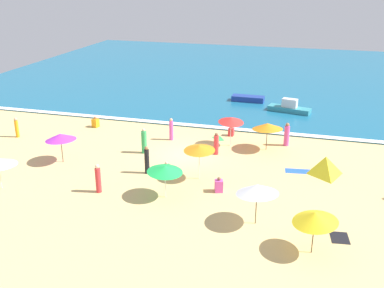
{
  "coord_description": "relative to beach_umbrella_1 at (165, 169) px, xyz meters",
  "views": [
    {
      "loc": [
        8.56,
        -28.71,
        12.27
      ],
      "look_at": [
        0.4,
        0.23,
        0.8
      ],
      "focal_mm": 42.8,
      "sensor_mm": 36.0,
      "label": 1
    }
  ],
  "objects": [
    {
      "name": "ground_plane",
      "position": [
        -0.69,
        6.44,
        -1.76
      ],
      "size": [
        60.0,
        60.0,
        0.0
      ],
      "primitive_type": "plane",
      "color": "#D8B775"
    },
    {
      "name": "ocean_water",
      "position": [
        -0.69,
        34.44,
        -1.71
      ],
      "size": [
        60.0,
        44.0,
        0.1
      ],
      "primitive_type": "cube",
      "color": "#196084",
      "rests_on": "ground_plane"
    },
    {
      "name": "wave_breaker_foam",
      "position": [
        -0.69,
        12.74,
        -1.65
      ],
      "size": [
        57.0,
        0.7,
        0.01
      ],
      "primitive_type": "cube",
      "color": "white",
      "rests_on": "ocean_water"
    },
    {
      "name": "beach_umbrella_1",
      "position": [
        0.0,
        0.0,
        0.0
      ],
      "size": [
        2.71,
        2.7,
        2.0
      ],
      "color": "silver",
      "rests_on": "ground_plane"
    },
    {
      "name": "beach_umbrella_2",
      "position": [
        8.31,
        -3.4,
        0.1
      ],
      "size": [
        2.85,
        2.83,
        2.23
      ],
      "color": "#4C3823",
      "rests_on": "ground_plane"
    },
    {
      "name": "beach_umbrella_3",
      "position": [
        -8.41,
        3.0,
        0.06
      ],
      "size": [
        2.82,
        2.81,
        2.1
      ],
      "color": "#4C3823",
      "rests_on": "ground_plane"
    },
    {
      "name": "beach_umbrella_4",
      "position": [
        5.42,
        -1.51,
        0.21
      ],
      "size": [
        3.1,
        3.1,
        2.32
      ],
      "color": "#4C3823",
      "rests_on": "ground_plane"
    },
    {
      "name": "beach_umbrella_5",
      "position": [
        1.98,
        9.16,
        0.26
      ],
      "size": [
        2.63,
        2.63,
        2.29
      ],
      "color": "silver",
      "rests_on": "ground_plane"
    },
    {
      "name": "beach_umbrella_6",
      "position": [
        4.65,
        9.07,
        0.04
      ],
      "size": [
        3.11,
        3.11,
        2.09
      ],
      "color": "#4C3823",
      "rests_on": "ground_plane"
    },
    {
      "name": "beach_umbrella_8",
      "position": [
        1.23,
        2.94,
        0.3
      ],
      "size": [
        2.22,
        2.23,
        2.27
      ],
      "color": "silver",
      "rests_on": "ground_plane"
    },
    {
      "name": "beach_tent",
      "position": [
        8.79,
        5.87,
        -1.17
      ],
      "size": [
        2.23,
        2.56,
        1.18
      ],
      "color": "yellow",
      "rests_on": "ground_plane"
    },
    {
      "name": "beachgoer_0",
      "position": [
        -2.65,
        9.15,
        -0.93
      ],
      "size": [
        0.35,
        0.35,
        1.74
      ],
      "color": "#D84CA5",
      "rests_on": "ground_plane"
    },
    {
      "name": "beachgoer_1",
      "position": [
        -3.66,
        6.07,
        -0.9
      ],
      "size": [
        0.44,
        0.44,
        1.84
      ],
      "color": "green",
      "rests_on": "ground_plane"
    },
    {
      "name": "beachgoer_2",
      "position": [
        1.6,
        11.33,
        -1.41
      ],
      "size": [
        0.45,
        0.45,
        0.83
      ],
      "color": "red",
      "rests_on": "ground_plane"
    },
    {
      "name": "beachgoer_3",
      "position": [
        -3.99,
        -0.45,
        -0.91
      ],
      "size": [
        0.46,
        0.46,
        1.77
      ],
      "color": "red",
      "rests_on": "ground_plane"
    },
    {
      "name": "beachgoer_4",
      "position": [
        -0.94,
        2.99,
        -1.37
      ],
      "size": [
        0.53,
        0.53,
        0.89
      ],
      "color": "green",
      "rests_on": "ground_plane"
    },
    {
      "name": "beachgoer_5",
      "position": [
        5.98,
        10.33,
        -0.93
      ],
      "size": [
        0.49,
        0.49,
        1.77
      ],
      "color": "#D84CA5",
      "rests_on": "ground_plane"
    },
    {
      "name": "beachgoer_6",
      "position": [
        2.8,
        1.52,
        -1.37
      ],
      "size": [
        0.59,
        0.59,
        0.93
      ],
      "color": "#D84CA5",
      "rests_on": "ground_plane"
    },
    {
      "name": "beachgoer_7",
      "position": [
        -9.69,
        10.36,
        -1.37
      ],
      "size": [
        0.55,
        0.55,
        0.92
      ],
      "color": "orange",
      "rests_on": "ground_plane"
    },
    {
      "name": "beachgoer_8",
      "position": [
        -2.21,
        2.85,
        -0.87
      ],
      "size": [
        0.43,
        0.43,
        1.85
      ],
      "color": "black",
      "rests_on": "ground_plane"
    },
    {
      "name": "beachgoer_9",
      "position": [
        1.33,
        7.21,
        -1.01
      ],
      "size": [
        0.47,
        0.47,
        1.61
      ],
      "color": "red",
      "rests_on": "ground_plane"
    },
    {
      "name": "beachgoer_11",
      "position": [
        -14.44,
        6.47,
        -0.97
      ],
      "size": [
        0.39,
        0.39,
        1.6
      ],
      "color": "orange",
      "rests_on": "ground_plane"
    },
    {
      "name": "beach_towel_0",
      "position": [
        7.16,
        5.77,
        -1.75
      ],
      "size": [
        1.76,
        0.96,
        0.01
      ],
      "color": "blue",
      "rests_on": "ground_plane"
    },
    {
      "name": "beach_towel_1",
      "position": [
        0.78,
        10.35,
        -1.75
      ],
      "size": [
        1.14,
        1.28,
        0.01
      ],
      "color": "green",
      "rests_on": "ground_plane"
    },
    {
      "name": "beach_towel_2",
      "position": [
        9.6,
        -1.77,
        -1.75
      ],
      "size": [
        1.02,
        1.21,
        0.01
      ],
      "color": "black",
      "rests_on": "ground_plane"
    },
    {
      "name": "small_boat_0",
      "position": [
        5.52,
        18.87,
        -1.27
      ],
      "size": [
        3.98,
        1.94,
        1.22
      ],
      "color": "teal",
      "rests_on": "ocean_water"
    },
    {
      "name": "small_boat_1",
      "position": [
        1.31,
        21.41,
        -1.39
      ],
      "size": [
        3.16,
        1.19,
        0.53
      ],
      "color": "navy",
      "rests_on": "ocean_water"
    }
  ]
}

